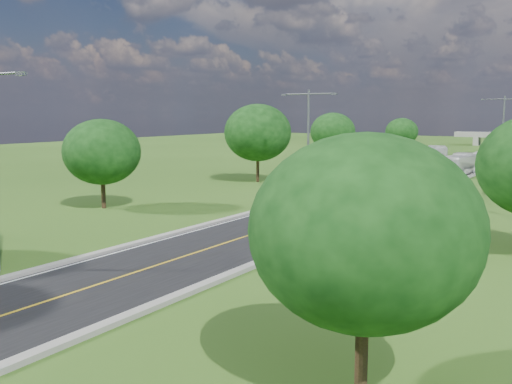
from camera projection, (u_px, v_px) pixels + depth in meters
ground at (415, 182)px, 65.05m from camera, size 260.00×260.00×0.00m
road at (430, 176)px, 70.04m from camera, size 8.00×150.00×0.06m
curb_left at (397, 174)px, 72.31m from camera, size 0.50×150.00×0.22m
curb_right at (466, 178)px, 67.75m from camera, size 0.50×150.00×0.22m
speed_limit_sign at (395, 194)px, 43.71m from camera, size 0.55×0.09×2.40m
streetlight_mid_left at (308, 132)px, 54.95m from camera, size 5.90×0.25×10.00m
streetlight_far_right at (503, 127)px, 76.00m from camera, size 5.90×0.25×10.00m
tree_lb at (102, 152)px, 46.34m from camera, size 6.30×6.30×7.33m
tree_lc at (258, 133)px, 63.99m from camera, size 7.56×7.56×8.79m
tree_ld at (333, 132)px, 85.14m from camera, size 6.72×6.72×7.82m
tree_le at (402, 132)px, 103.87m from camera, size 5.88×5.88×6.84m
tree_ra at (365, 232)px, 15.27m from camera, size 6.30×6.30×7.33m
bus_outbound at (461, 164)px, 72.09m from camera, size 2.65×9.59×2.65m
bus_inbound at (426, 158)px, 78.84m from camera, size 3.05×11.42×3.16m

